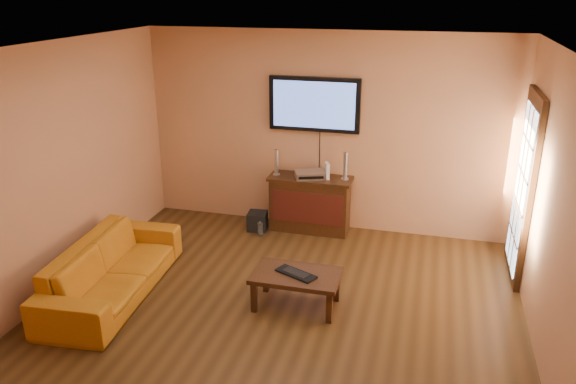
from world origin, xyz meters
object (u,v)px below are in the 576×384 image
(speaker_right, at_px, (345,167))
(bottle, at_px, (260,229))
(speaker_left, at_px, (276,163))
(media_console, at_px, (310,204))
(coffee_table, at_px, (296,278))
(sofa, at_px, (112,260))
(av_receiver, at_px, (310,174))
(keyboard, at_px, (296,273))
(game_console, at_px, (327,171))
(television, at_px, (314,104))
(subwoofer, at_px, (257,221))

(speaker_right, relative_size, bottle, 1.74)
(speaker_left, bearing_deg, media_console, 1.72)
(media_console, height_order, coffee_table, media_console)
(sofa, distance_m, av_receiver, 2.84)
(keyboard, bearing_deg, bottle, 119.29)
(game_console, bearing_deg, television, 125.40)
(speaker_right, relative_size, av_receiver, 0.96)
(sofa, bearing_deg, media_console, -41.96)
(sofa, xyz_separation_m, speaker_right, (2.19, 2.28, 0.54))
(subwoofer, bearing_deg, television, 21.03)
(keyboard, bearing_deg, subwoofer, 119.11)
(television, height_order, speaker_right, television)
(speaker_right, height_order, keyboard, speaker_right)
(television, bearing_deg, sofa, -125.41)
(media_console, distance_m, bottle, 0.77)
(av_receiver, height_order, subwoofer, av_receiver)
(coffee_table, bearing_deg, subwoofer, 119.32)
(television, bearing_deg, av_receiver, -92.11)
(media_console, xyz_separation_m, speaker_left, (-0.48, -0.01, 0.55))
(game_console, xyz_separation_m, bottle, (-0.83, -0.41, -0.78))
(subwoofer, relative_size, keyboard, 0.54)
(coffee_table, distance_m, speaker_right, 2.12)
(speaker_left, xyz_separation_m, av_receiver, (0.47, 0.00, -0.12))
(speaker_left, bearing_deg, av_receiver, 0.40)
(subwoofer, relative_size, bottle, 1.18)
(media_console, distance_m, speaker_right, 0.73)
(subwoofer, bearing_deg, coffee_table, -66.59)
(game_console, bearing_deg, speaker_left, 162.91)
(television, relative_size, subwoofer, 4.81)
(television, bearing_deg, keyboard, -82.08)
(media_console, distance_m, keyboard, 2.02)
(av_receiver, bearing_deg, game_console, -11.68)
(coffee_table, xyz_separation_m, keyboard, (0.00, -0.02, 0.07))
(sofa, relative_size, subwoofer, 8.13)
(coffee_table, bearing_deg, speaker_right, 85.32)
(sofa, bearing_deg, speaker_left, -33.66)
(av_receiver, xyz_separation_m, subwoofer, (-0.70, -0.17, -0.69))
(subwoofer, xyz_separation_m, bottle, (0.10, -0.20, -0.03))
(sofa, distance_m, speaker_right, 3.20)
(game_console, height_order, bottle, game_console)
(av_receiver, relative_size, game_console, 1.83)
(television, xyz_separation_m, speaker_left, (-0.48, -0.19, -0.80))
(bottle, bearing_deg, speaker_left, 70.36)
(media_console, xyz_separation_m, bottle, (-0.61, -0.38, -0.29))
(game_console, relative_size, keyboard, 0.45)
(speaker_left, bearing_deg, subwoofer, -144.39)
(sofa, height_order, bottle, sofa)
(av_receiver, bearing_deg, television, 67.11)
(coffee_table, relative_size, speaker_right, 2.44)
(media_console, distance_m, coffee_table, 2.01)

